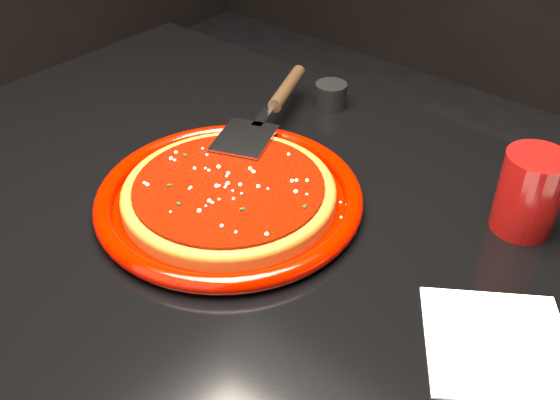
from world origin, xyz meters
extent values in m
cylinder|color=#7E0600|center=(-0.06, 0.02, 0.76)|extent=(0.40, 0.40, 0.03)
cylinder|color=brown|center=(-0.06, 0.02, 0.77)|extent=(0.32, 0.32, 0.01)
torus|color=brown|center=(-0.06, 0.02, 0.77)|extent=(0.32, 0.32, 0.02)
cylinder|color=#6B0B00|center=(-0.06, 0.02, 0.78)|extent=(0.28, 0.28, 0.01)
cylinder|color=maroon|center=(0.25, 0.22, 0.80)|extent=(0.09, 0.09, 0.10)
cube|color=white|center=(0.31, 0.02, 0.75)|extent=(0.20, 0.20, 0.00)
cylinder|color=black|center=(-0.12, 0.32, 0.77)|extent=(0.07, 0.07, 0.04)
camera|label=1|loc=(0.41, -0.44, 1.24)|focal=40.00mm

